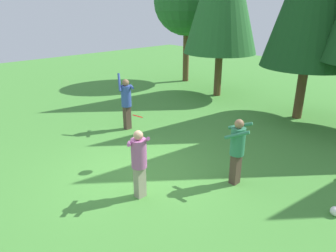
{
  "coord_description": "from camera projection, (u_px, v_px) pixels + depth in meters",
  "views": [
    {
      "loc": [
        5.66,
        -4.36,
        4.05
      ],
      "look_at": [
        -0.01,
        0.97,
        1.05
      ],
      "focal_mm": 33.64,
      "sensor_mm": 36.0,
      "label": 1
    }
  ],
  "objects": [
    {
      "name": "ground_plane",
      "position": [
        141.0,
        173.0,
        8.09
      ],
      "size": [
        40.0,
        40.0,
        0.0
      ],
      "primitive_type": "plane",
      "color": "#478C38"
    },
    {
      "name": "person_thrower",
      "position": [
        126.0,
        100.0,
        10.65
      ],
      "size": [
        0.67,
        0.66,
        1.95
      ],
      "rotation": [
        0.0,
        0.0,
        -0.52
      ],
      "color": "#4C382D",
      "rests_on": "ground_plane"
    },
    {
      "name": "person_catcher",
      "position": [
        139.0,
        159.0,
        6.8
      ],
      "size": [
        0.72,
        0.71,
        1.6
      ],
      "rotation": [
        0.0,
        0.0,
        2.49
      ],
      "color": "gray",
      "rests_on": "ground_plane"
    },
    {
      "name": "person_bystander",
      "position": [
        237.0,
        146.0,
        7.32
      ],
      "size": [
        0.71,
        0.67,
        1.64
      ],
      "rotation": [
        0.0,
        0.0,
        -2.71
      ],
      "color": "#4C382D",
      "rests_on": "ground_plane"
    },
    {
      "name": "frisbee",
      "position": [
        138.0,
        116.0,
        8.08
      ],
      "size": [
        0.31,
        0.3,
        0.14
      ],
      "color": "red"
    },
    {
      "name": "ball_white",
      "position": [
        335.0,
        211.0,
        6.45
      ],
      "size": [
        0.2,
        0.2,
        0.2
      ],
      "primitive_type": "sphere",
      "color": "white",
      "rests_on": "ground_plane"
    },
    {
      "name": "tree_far_left",
      "position": [
        187.0,
        2.0,
        16.49
      ],
      "size": [
        3.5,
        3.5,
        5.98
      ],
      "color": "brown",
      "rests_on": "ground_plane"
    }
  ]
}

